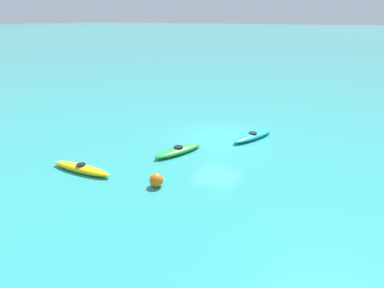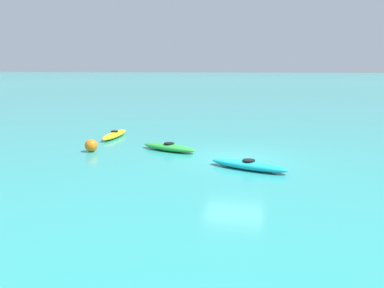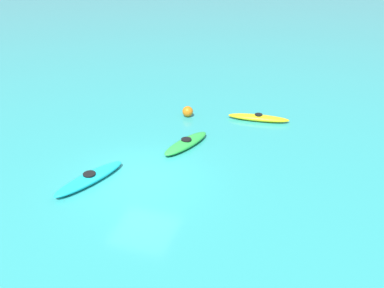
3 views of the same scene
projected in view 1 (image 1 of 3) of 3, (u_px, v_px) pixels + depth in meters
ground_plane at (219, 137)px, 18.60m from camera, size 600.00×600.00×0.00m
kayak_yellow at (81, 168)px, 14.43m from camera, size 0.77×3.18×0.37m
kayak_green at (178, 150)px, 16.37m from camera, size 2.94×1.69×0.37m
kayak_cyan at (253, 136)px, 18.34m from camera, size 3.17×1.77×0.37m
buoy_orange at (156, 180)px, 13.14m from camera, size 0.57×0.57×0.57m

